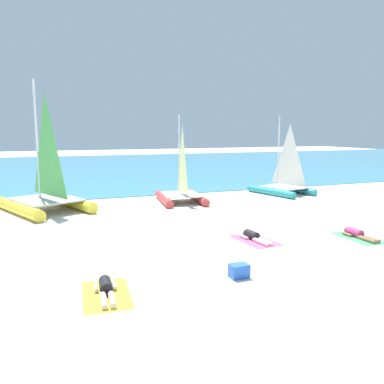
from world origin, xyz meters
The scene contains 12 objects.
ground_plane centered at (0.00, 10.00, 0.00)m, with size 120.00×120.00×0.00m, color silver.
ocean_water centered at (0.00, 31.88, 0.03)m, with size 120.00×40.00×0.05m, color teal.
sailboat_yellow centered at (-5.96, 9.49, 0.93)m, with size 4.69×5.60×6.24m.
sailboat_teal centered at (7.65, 9.79, 0.70)m, with size 3.13×4.07×4.71m.
sailboat_red centered at (0.91, 9.41, 0.70)m, with size 2.71×3.84×4.68m.
towel_left centered at (-4.76, -1.44, 0.01)m, with size 1.10×1.90×0.01m, color yellow.
sunbather_left centered at (-4.75, -1.37, 0.13)m, with size 0.57×1.57×0.30m.
towel_middle centered at (0.86, 1.37, 0.01)m, with size 1.10×1.90×0.01m, color #D84C99.
sunbather_middle centered at (0.85, 1.44, 0.13)m, with size 0.58×1.57×0.30m.
towel_right centered at (4.53, 0.33, 0.01)m, with size 1.10×1.90×0.01m, color #4CB266.
sunbather_right centered at (4.53, 0.39, 0.13)m, with size 0.54×1.56×0.30m.
cooler_box centered at (-1.31, -1.55, 0.18)m, with size 0.50×0.36×0.36m, color blue.
Camera 1 is at (-5.98, -10.32, 3.83)m, focal length 36.60 mm.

